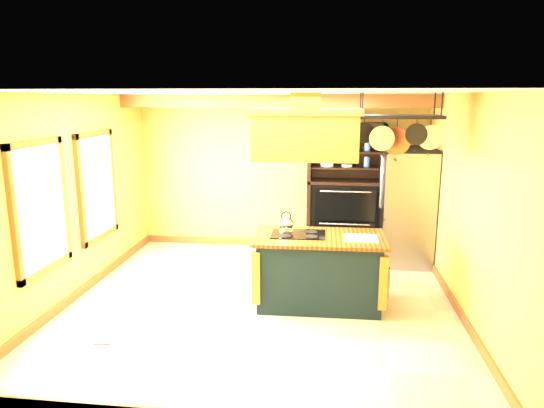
% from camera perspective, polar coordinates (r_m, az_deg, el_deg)
% --- Properties ---
extents(floor, '(5.00, 5.00, 0.00)m').
position_cam_1_polar(floor, '(6.53, -1.22, -11.46)').
color(floor, beige).
rests_on(floor, ground).
extents(ceiling, '(5.00, 5.00, 0.00)m').
position_cam_1_polar(ceiling, '(5.97, -1.35, 12.97)').
color(ceiling, white).
rests_on(ceiling, wall_back).
extents(wall_back, '(5.00, 0.02, 2.70)m').
position_cam_1_polar(wall_back, '(8.55, 1.08, 3.71)').
color(wall_back, '#C18E46').
rests_on(wall_back, floor).
extents(wall_front, '(5.00, 0.02, 2.70)m').
position_cam_1_polar(wall_front, '(3.74, -6.73, -7.83)').
color(wall_front, '#C18E46').
rests_on(wall_front, floor).
extents(wall_left, '(0.02, 5.00, 2.70)m').
position_cam_1_polar(wall_left, '(6.91, -22.26, 0.71)').
color(wall_left, '#C18E46').
rests_on(wall_left, floor).
extents(wall_right, '(0.02, 5.00, 2.70)m').
position_cam_1_polar(wall_right, '(6.27, 21.96, -0.38)').
color(wall_right, '#C18E46').
rests_on(wall_right, floor).
extents(ceiling_beam, '(5.00, 0.15, 0.20)m').
position_cam_1_polar(ceiling_beam, '(7.66, 0.50, 12.02)').
color(ceiling_beam, brown).
rests_on(ceiling_beam, ceiling).
extents(window_near, '(0.06, 1.06, 1.56)m').
position_cam_1_polar(window_near, '(6.21, -25.55, -0.34)').
color(window_near, brown).
rests_on(window_near, wall_left).
extents(window_far, '(0.06, 1.06, 1.56)m').
position_cam_1_polar(window_far, '(7.41, -19.84, 2.02)').
color(window_far, brown).
rests_on(window_far, wall_left).
extents(kitchen_island, '(1.67, 0.95, 1.11)m').
position_cam_1_polar(kitchen_island, '(6.33, 5.54, -7.70)').
color(kitchen_island, '#13242D').
rests_on(kitchen_island, floor).
extents(range_hood, '(1.34, 0.76, 0.80)m').
position_cam_1_polar(range_hood, '(5.97, 3.98, 8.47)').
color(range_hood, gold).
rests_on(range_hood, ceiling).
extents(pot_rack, '(1.06, 0.49, 0.75)m').
position_cam_1_polar(pot_rack, '(6.02, 14.67, 8.91)').
color(pot_rack, black).
rests_on(pot_rack, ceiling).
extents(refrigerator, '(0.79, 0.94, 1.83)m').
position_cam_1_polar(refrigerator, '(8.10, 15.47, -0.54)').
color(refrigerator, gray).
rests_on(refrigerator, floor).
extents(hutch, '(1.26, 0.58, 2.24)m').
position_cam_1_polar(hutch, '(8.36, 8.51, 0.03)').
color(hutch, black).
rests_on(hutch, floor).
extents(floor_register, '(0.29, 0.13, 0.01)m').
position_cam_1_polar(floor_register, '(5.84, -18.81, -15.11)').
color(floor_register, black).
rests_on(floor_register, floor).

